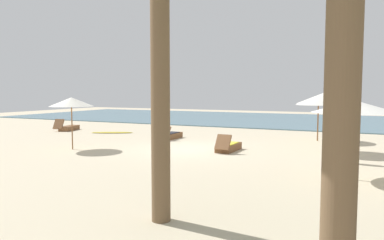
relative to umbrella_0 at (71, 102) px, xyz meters
name	(u,v)px	position (x,y,z in m)	size (l,w,h in m)	color
ground_plane	(191,149)	(4.41, 2.07, -1.95)	(60.00, 60.00, 0.00)	beige
ocean_water	(278,120)	(4.41, 19.07, -1.92)	(48.00, 16.00, 0.06)	slate
umbrella_0	(71,102)	(0.00, 0.00, 0.00)	(1.77, 1.77, 2.13)	brown
umbrella_1	(324,98)	(9.40, 3.64, 0.17)	(2.10, 2.10, 2.33)	brown
umbrella_3	(355,107)	(10.55, -0.73, 0.03)	(2.23, 2.23, 2.14)	brown
umbrella_4	(318,100)	(8.85, 6.97, 0.00)	(2.11, 2.11, 2.18)	brown
lounger_0	(170,135)	(2.06, 4.60, -1.77)	(0.61, 1.70, 0.68)	brown
lounger_2	(68,128)	(-5.41, 5.37, -1.78)	(0.98, 1.74, 0.73)	brown
lounger_4	(228,147)	(5.95, 2.31, -1.77)	(0.64, 1.67, 0.72)	brown
person_1	(334,135)	(9.92, 1.70, -1.02)	(0.34, 0.34, 1.80)	#D17299
surfboard	(112,132)	(-2.15, 5.41, -1.91)	(2.33, 1.45, 0.07)	gold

